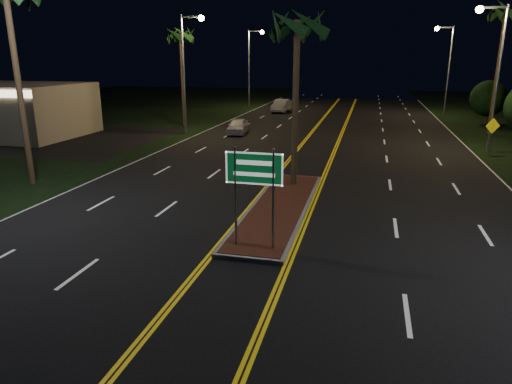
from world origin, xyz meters
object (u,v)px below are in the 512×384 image
(streetlight_left_mid, at_px, (188,61))
(car_far, at_px, (281,105))
(palm_right_far, at_px, (506,13))
(shrub_far, at_px, (489,98))
(streetlight_right_mid, at_px, (494,62))
(palm_median, at_px, (297,25))
(car_near, at_px, (238,125))
(median_island, at_px, (279,208))
(highway_sign, at_px, (254,178))
(streetlight_right_far, at_px, (446,60))
(palm_left_far, at_px, (180,35))
(streetlight_left_far, at_px, (252,60))
(warning_sign, at_px, (492,131))

(streetlight_left_mid, height_order, car_far, streetlight_left_mid)
(palm_right_far, distance_m, shrub_far, 9.13)
(streetlight_right_mid, distance_m, palm_median, 15.73)
(palm_median, bearing_deg, car_far, 101.88)
(palm_median, xyz_separation_m, car_near, (-6.94, 14.51, -6.56))
(median_island, xyz_separation_m, highway_sign, (0.00, -4.20, 2.32))
(streetlight_right_mid, height_order, car_near, streetlight_right_mid)
(streetlight_right_far, height_order, car_far, streetlight_right_far)
(car_near, bearing_deg, car_far, 81.96)
(palm_right_far, bearing_deg, streetlight_right_mid, -105.29)
(highway_sign, xyz_separation_m, streetlight_right_mid, (10.61, 19.20, 3.25))
(streetlight_right_far, distance_m, palm_left_far, 27.36)
(streetlight_right_mid, relative_size, shrub_far, 2.27)
(median_island, distance_m, streetlight_left_far, 38.89)
(streetlight_left_mid, bearing_deg, streetlight_left_far, 90.00)
(highway_sign, relative_size, shrub_far, 0.81)
(highway_sign, bearing_deg, car_near, 107.35)
(streetlight_right_far, relative_size, car_far, 1.84)
(streetlight_left_mid, relative_size, warning_sign, 3.86)
(streetlight_left_mid, bearing_deg, median_island, -58.02)
(shrub_far, bearing_deg, streetlight_right_far, 117.98)
(car_near, xyz_separation_m, warning_sign, (17.74, -4.24, 0.78))
(palm_median, bearing_deg, streetlight_left_far, 107.58)
(streetlight_left_far, height_order, palm_left_far, streetlight_left_far)
(streetlight_left_mid, distance_m, palm_right_far, 24.42)
(streetlight_right_mid, xyz_separation_m, shrub_far, (3.19, 14.00, -3.32))
(palm_left_far, xyz_separation_m, palm_right_far, (25.60, 2.00, 1.40))
(palm_left_far, bearing_deg, streetlight_left_mid, -61.33)
(car_far, height_order, warning_sign, warning_sign)
(palm_left_far, height_order, warning_sign, palm_left_far)
(shrub_far, bearing_deg, car_far, 166.24)
(palm_left_far, distance_m, shrub_far, 28.30)
(highway_sign, distance_m, warning_sign, 20.98)
(streetlight_right_mid, relative_size, warning_sign, 3.86)
(streetlight_left_far, relative_size, car_near, 2.09)
(streetlight_right_mid, xyz_separation_m, streetlight_right_far, (0.00, 20.00, 0.00))
(median_island, xyz_separation_m, streetlight_right_far, (10.61, 35.00, 5.57))
(highway_sign, relative_size, car_near, 0.74)
(median_island, bearing_deg, streetlight_left_far, 106.00)
(streetlight_left_far, bearing_deg, shrub_far, -18.14)
(streetlight_right_mid, height_order, palm_median, streetlight_right_mid)
(streetlight_right_far, height_order, car_near, streetlight_right_far)
(median_island, distance_m, streetlight_right_mid, 19.20)
(streetlight_right_mid, relative_size, palm_median, 1.08)
(palm_left_far, distance_m, car_far, 16.02)
(streetlight_right_mid, distance_m, car_far, 25.93)
(shrub_far, xyz_separation_m, car_near, (-20.74, -10.99, -1.62))
(palm_right_far, relative_size, car_near, 2.39)
(streetlight_left_far, bearing_deg, car_near, -79.05)
(shrub_far, height_order, car_far, shrub_far)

